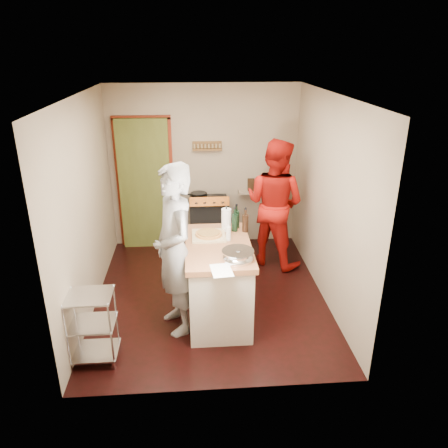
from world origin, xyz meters
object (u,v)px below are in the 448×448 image
(person_red, at_px, (274,203))
(wire_shelving, at_px, (92,324))
(stove, at_px, (209,224))
(island, at_px, (219,279))
(person_stripe, at_px, (175,251))

(person_red, bearing_deg, wire_shelving, 81.88)
(stove, xyz_separation_m, wire_shelving, (-1.33, -2.62, -0.01))
(island, height_order, person_red, person_red)
(person_red, bearing_deg, stove, 10.55)
(stove, height_order, island, island)
(person_stripe, distance_m, person_red, 2.12)
(person_red, bearing_deg, island, 95.89)
(person_stripe, relative_size, person_red, 1.04)
(wire_shelving, relative_size, person_red, 0.42)
(wire_shelving, height_order, person_stripe, person_stripe)
(stove, relative_size, person_stripe, 0.50)
(stove, relative_size, wire_shelving, 1.26)
(wire_shelving, height_order, island, island)
(island, relative_size, person_stripe, 0.72)
(stove, distance_m, person_red, 1.20)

